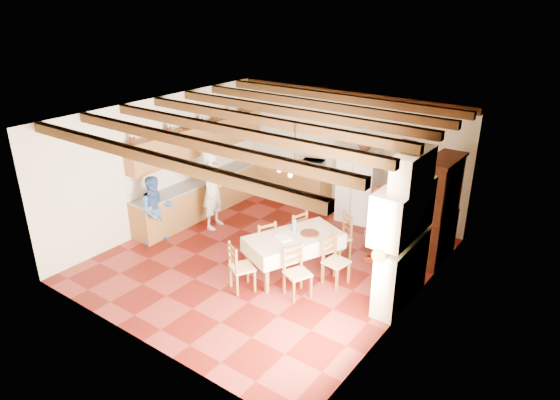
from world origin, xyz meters
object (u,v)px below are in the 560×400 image
at_px(chair_right_far, 336,261).
at_px(chair_end_far, 339,236).
at_px(chair_end_near, 242,266).
at_px(person_woman_blue, 156,210).
at_px(person_woman_red, 377,224).
at_px(hutch, 439,210).
at_px(refrigerator, 359,185).
at_px(dining_table, 294,240).
at_px(chair_right_near, 298,273).
at_px(microwave, 313,166).
at_px(chair_left_far, 294,231).
at_px(person_man, 213,188).
at_px(chair_left_near, 263,242).

height_order(chair_right_far, chair_end_far, same).
relative_size(chair_end_near, person_woman_blue, 0.63).
relative_size(person_woman_blue, person_woman_red, 0.93).
height_order(hutch, chair_end_far, hutch).
height_order(refrigerator, dining_table, refrigerator).
distance_m(chair_right_near, microwave, 4.26).
bearing_deg(person_woman_blue, hutch, -38.38).
xyz_separation_m(chair_left_far, person_man, (-2.19, -0.11, 0.48)).
bearing_deg(hutch, chair_right_far, -118.77).
height_order(hutch, person_woman_blue, hutch).
xyz_separation_m(chair_end_far, person_woman_red, (0.68, 0.29, 0.35)).
bearing_deg(refrigerator, dining_table, -92.53).
xyz_separation_m(chair_end_near, person_woman_blue, (-2.71, 0.36, 0.29)).
xyz_separation_m(chair_left_far, chair_end_far, (0.88, 0.36, 0.00)).
bearing_deg(person_woman_red, chair_left_near, -50.51).
xyz_separation_m(chair_left_near, chair_right_far, (1.58, 0.18, 0.00)).
relative_size(hutch, chair_right_far, 2.28).
xyz_separation_m(hutch, microwave, (-3.55, 0.89, -0.05)).
bearing_deg(person_man, chair_end_far, -95.58).
relative_size(chair_left_far, person_man, 0.50).
relative_size(refrigerator, microwave, 3.27).
distance_m(hutch, chair_left_near, 3.57).
distance_m(chair_end_far, microwave, 2.83).
bearing_deg(person_man, chair_end_near, -140.58).
distance_m(chair_right_near, chair_end_near, 1.03).
bearing_deg(refrigerator, chair_left_near, -105.77).
xyz_separation_m(dining_table, chair_right_near, (0.53, -0.64, -0.23)).
bearing_deg(microwave, chair_left_far, -81.02).
distance_m(chair_end_far, person_man, 3.14).
bearing_deg(microwave, refrigerator, -19.12).
distance_m(dining_table, chair_right_far, 0.92).
xyz_separation_m(person_man, person_woman_blue, (-0.45, -1.30, -0.19)).
bearing_deg(dining_table, microwave, 116.50).
xyz_separation_m(refrigerator, chair_right_near, (0.70, -3.60, -0.41)).
bearing_deg(chair_left_near, microwave, -140.49).
height_order(person_woman_blue, person_woman_red, person_woman_red).
bearing_deg(chair_right_far, chair_left_near, 105.18).
height_order(chair_left_near, chair_left_far, same).
xyz_separation_m(chair_right_far, person_woman_red, (0.20, 1.23, 0.35)).
xyz_separation_m(hutch, chair_left_near, (-2.73, -2.22, -0.62)).
relative_size(chair_right_near, microwave, 1.77).
xyz_separation_m(refrigerator, chair_end_far, (0.58, -1.89, -0.41)).
bearing_deg(chair_left_far, chair_right_far, 81.59).
height_order(chair_left_far, person_man, person_man).
relative_size(chair_left_far, chair_end_near, 1.00).
xyz_separation_m(chair_left_near, person_woman_blue, (-2.42, -0.64, 0.29)).
distance_m(dining_table, person_man, 2.74).
bearing_deg(chair_left_near, chair_left_far, -171.97).
height_order(chair_left_far, microwave, microwave).
bearing_deg(chair_left_far, chair_end_far, 126.97).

